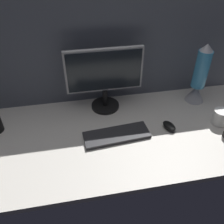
% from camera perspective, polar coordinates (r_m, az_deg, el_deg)
% --- Properties ---
extents(ground_plane, '(1.80, 0.80, 0.03)m').
position_cam_1_polar(ground_plane, '(1.41, 2.30, -4.85)').
color(ground_plane, beige).
extents(cubicle_wall_back, '(1.80, 0.05, 0.69)m').
position_cam_1_polar(cubicle_wall_back, '(1.52, -0.49, 14.87)').
color(cubicle_wall_back, '#565B66').
rests_on(cubicle_wall_back, ground_plane).
extents(monitor, '(0.47, 0.18, 0.40)m').
position_cam_1_polar(monitor, '(1.46, -1.80, 8.51)').
color(monitor, black).
rests_on(monitor, ground_plane).
extents(keyboard, '(0.38, 0.16, 0.02)m').
position_cam_1_polar(keyboard, '(1.36, 1.11, -5.50)').
color(keyboard, '#262628').
rests_on(keyboard, ground_plane).
extents(mouse, '(0.08, 0.11, 0.03)m').
position_cam_1_polar(mouse, '(1.44, 13.46, -3.27)').
color(mouse, black).
rests_on(mouse, ground_plane).
extents(mug_ceramic_white, '(0.09, 0.09, 0.09)m').
position_cam_1_polar(mug_ceramic_white, '(1.56, 24.35, -1.07)').
color(mug_ceramic_white, white).
rests_on(mug_ceramic_white, ground_plane).
extents(lava_lamp, '(0.12, 0.12, 0.40)m').
position_cam_1_polar(lava_lamp, '(1.65, 20.03, 7.51)').
color(lava_lamp, '#A5A5AD').
rests_on(lava_lamp, ground_plane).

